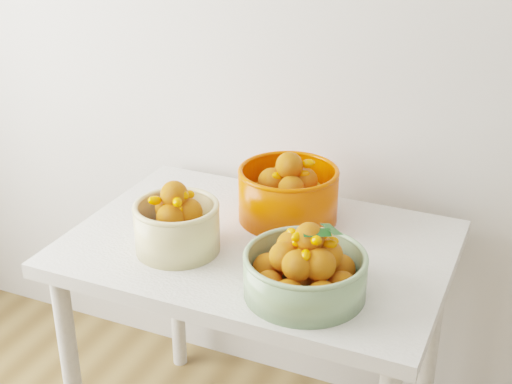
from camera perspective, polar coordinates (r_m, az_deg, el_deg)
table at (r=1.95m, az=0.21°, el=-6.44°), size 1.00×0.70×0.75m
bowl_cream at (r=1.84m, az=-6.34°, el=-2.60°), size 0.29×0.29×0.19m
bowl_green at (r=1.66m, az=3.95°, el=-6.24°), size 0.36×0.36×0.19m
bowl_orange at (r=1.99m, az=2.57°, el=-0.03°), size 0.35×0.35×0.20m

